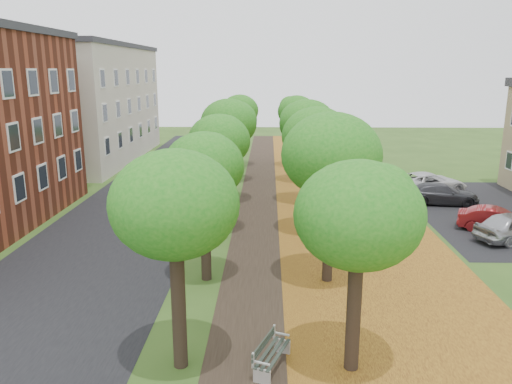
# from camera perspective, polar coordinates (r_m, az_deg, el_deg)

# --- Properties ---
(ground) EXTENTS (120.00, 120.00, 0.00)m
(ground) POSITION_cam_1_polar(r_m,az_deg,el_deg) (14.92, 0.29, -19.31)
(ground) COLOR #2D4C19
(ground) RESTS_ON ground
(street_asphalt) EXTENTS (8.00, 70.00, 0.01)m
(street_asphalt) POSITION_cam_1_polar(r_m,az_deg,el_deg) (29.70, -13.74, -2.49)
(street_asphalt) COLOR black
(street_asphalt) RESTS_ON ground
(footpath) EXTENTS (3.20, 70.00, 0.01)m
(footpath) POSITION_cam_1_polar(r_m,az_deg,el_deg) (28.68, 0.90, -2.67)
(footpath) COLOR black
(footpath) RESTS_ON ground
(leaf_verge) EXTENTS (7.50, 70.00, 0.01)m
(leaf_verge) POSITION_cam_1_polar(r_m,az_deg,el_deg) (29.07, 10.81, -2.70)
(leaf_verge) COLOR #AC771F
(leaf_verge) RESTS_ON ground
(parking_lot) EXTENTS (9.00, 16.00, 0.01)m
(parking_lot) POSITION_cam_1_polar(r_m,az_deg,el_deg) (32.47, 25.51, -2.08)
(parking_lot) COLOR black
(parking_lot) RESTS_ON ground
(tree_row_west) EXTENTS (3.43, 33.43, 6.11)m
(tree_row_west) POSITION_cam_1_polar(r_m,az_deg,el_deg) (27.83, -3.63, 6.48)
(tree_row_west) COLOR black
(tree_row_west) RESTS_ON ground
(tree_row_east) EXTENTS (3.43, 33.43, 6.11)m
(tree_row_east) POSITION_cam_1_polar(r_m,az_deg,el_deg) (27.82, 6.33, 6.42)
(tree_row_east) COLOR black
(tree_row_east) RESTS_ON ground
(building_cream) EXTENTS (10.30, 20.30, 10.40)m
(building_cream) POSITION_cam_1_polar(r_m,az_deg,el_deg) (48.74, -19.56, 9.60)
(building_cream) COLOR beige
(building_cream) RESTS_ON ground
(bench) EXTENTS (1.10, 1.83, 0.84)m
(bench) POSITION_cam_1_polar(r_m,az_deg,el_deg) (14.67, 1.68, -17.94)
(bench) COLOR #273029
(bench) RESTS_ON ground
(car_red) EXTENTS (3.95, 2.68, 1.23)m
(car_red) POSITION_cam_1_polar(r_m,az_deg,el_deg) (28.54, 25.79, -2.90)
(car_red) COLOR maroon
(car_red) RESTS_ON ground
(car_grey) EXTENTS (4.63, 2.31, 1.29)m
(car_grey) POSITION_cam_1_polar(r_m,az_deg,el_deg) (33.00, 20.43, -0.20)
(car_grey) COLOR #2D2D31
(car_grey) RESTS_ON ground
(car_white) EXTENTS (5.66, 3.82, 1.44)m
(car_white) POSITION_cam_1_polar(r_m,az_deg,el_deg) (35.50, 19.09, 0.98)
(car_white) COLOR silver
(car_white) RESTS_ON ground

